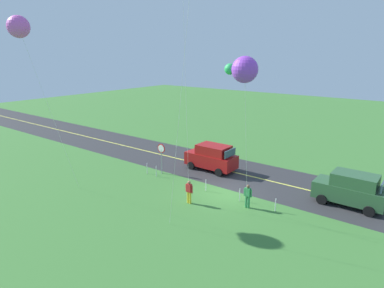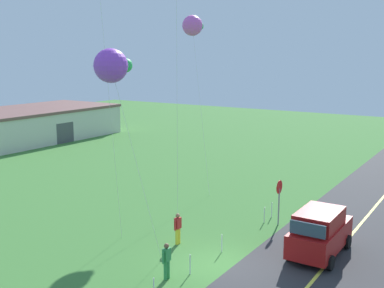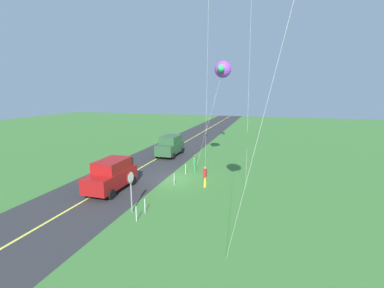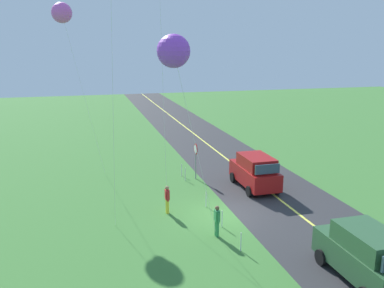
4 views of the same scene
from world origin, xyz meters
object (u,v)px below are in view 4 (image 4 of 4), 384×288
object	(u,v)px
car_suv_foreground	(255,171)
stop_sign	(196,154)
car_parked_west_near	(365,254)
person_adult_near	(167,198)
person_adult_companion	(217,220)
kite_blue_mid	(173,51)
kite_yellow_high	(62,13)

from	to	relation	value
car_suv_foreground	stop_sign	distance (m)	4.37
car_parked_west_near	stop_sign	world-z (taller)	stop_sign
car_parked_west_near	person_adult_near	xyz separation A→B (m)	(8.64, 6.19, -0.29)
stop_sign	person_adult_companion	size ratio (longest dim) A/B	1.60
car_parked_west_near	kite_blue_mid	xyz separation A→B (m)	(4.64, 6.65, 7.79)
person_adult_near	kite_blue_mid	distance (m)	9.03
car_parked_west_near	kite_blue_mid	world-z (taller)	kite_blue_mid
stop_sign	person_adult_near	xyz separation A→B (m)	(-5.37, 3.16, -0.94)
kite_yellow_high	person_adult_companion	bearing A→B (deg)	-151.73
person_adult_near	kite_yellow_high	xyz separation A→B (m)	(9.63, 5.25, 10.52)
kite_blue_mid	kite_yellow_high	world-z (taller)	kite_yellow_high
car_parked_west_near	person_adult_companion	xyz separation A→B (m)	(5.21, 4.42, -0.29)
car_parked_west_near	stop_sign	bearing A→B (deg)	12.20
stop_sign	kite_yellow_high	world-z (taller)	kite_yellow_high
stop_sign	kite_yellow_high	size ratio (longest dim) A/B	0.21
car_parked_west_near	car_suv_foreground	bearing A→B (deg)	-1.12
person_adult_near	kite_blue_mid	xyz separation A→B (m)	(-4.00, 0.46, 8.08)
stop_sign	person_adult_near	world-z (taller)	stop_sign
car_suv_foreground	car_parked_west_near	xyz separation A→B (m)	(-11.16, 0.22, 0.00)
stop_sign	person_adult_companion	distance (m)	8.96
stop_sign	kite_blue_mid	bearing A→B (deg)	158.88
car_parked_west_near	person_adult_companion	distance (m)	6.84
stop_sign	person_adult_companion	xyz separation A→B (m)	(-8.81, 1.39, -0.94)
car_suv_foreground	person_adult_near	bearing A→B (deg)	111.45
person_adult_companion	person_adult_near	bearing A→B (deg)	-87.98
car_suv_foreground	car_parked_west_near	size ratio (longest dim) A/B	1.00
person_adult_near	person_adult_companion	xyz separation A→B (m)	(-3.44, -1.77, 0.00)
car_suv_foreground	car_parked_west_near	distance (m)	11.17
car_parked_west_near	person_adult_near	bearing A→B (deg)	35.61
car_parked_west_near	person_adult_near	size ratio (longest dim) A/B	2.75
car_suv_foreground	person_adult_companion	size ratio (longest dim) A/B	2.75
car_parked_west_near	stop_sign	size ratio (longest dim) A/B	1.72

